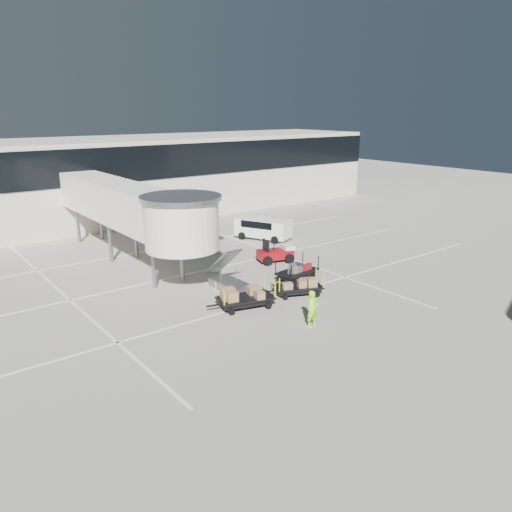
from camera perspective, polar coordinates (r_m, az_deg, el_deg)
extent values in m
plane|color=#BBB6A7|center=(28.68, 4.90, -5.83)|extent=(140.00, 140.00, 0.00)
cube|color=white|center=(30.07, 2.32, -4.68)|extent=(40.00, 0.15, 0.02)
cube|color=white|center=(35.41, -4.95, -1.42)|extent=(40.00, 0.15, 0.02)
cube|color=white|center=(41.24, -10.24, 0.97)|extent=(40.00, 0.15, 0.02)
cube|color=white|center=(39.55, 1.57, 0.56)|extent=(0.15, 30.00, 0.02)
cube|color=white|center=(32.41, -21.01, -4.23)|extent=(0.15, 30.00, 0.02)
cube|color=beige|center=(53.09, -17.59, 8.31)|extent=(64.00, 12.00, 8.00)
cube|color=black|center=(47.26, -15.17, 10.03)|extent=(64.00, 0.12, 3.20)
cube|color=white|center=(37.78, -15.25, 5.91)|extent=(3.00, 18.00, 2.80)
cylinder|color=white|center=(29.81, -8.49, 3.59)|extent=(4.40, 4.40, 3.00)
cylinder|color=gray|center=(29.50, -8.63, 6.62)|extent=(4.80, 4.80, 0.25)
cylinder|color=gray|center=(31.82, -11.62, -1.06)|extent=(0.28, 0.28, 2.90)
cylinder|color=gray|center=(32.70, -8.48, -0.43)|extent=(0.28, 0.28, 2.90)
cylinder|color=gray|center=(38.03, -16.31, 1.49)|extent=(0.28, 0.28, 2.90)
cylinder|color=gray|center=(38.76, -13.58, 1.97)|extent=(0.28, 0.28, 2.90)
cylinder|color=gray|center=(44.47, -19.68, 3.30)|extent=(0.28, 0.28, 2.90)
cylinder|color=gray|center=(45.10, -17.28, 3.70)|extent=(0.28, 0.28, 2.90)
cube|color=gray|center=(31.44, -3.15, -3.27)|extent=(1.40, 2.60, 0.50)
cube|color=gray|center=(31.48, -3.81, -0.66)|extent=(1.20, 2.60, 2.06)
cube|color=gray|center=(32.27, -5.24, 2.04)|extent=(1.40, 1.20, 0.12)
cube|color=maroon|center=(36.70, 2.22, 0.22)|extent=(2.83, 1.96, 0.64)
cube|color=white|center=(36.94, 3.61, 1.00)|extent=(1.08, 1.35, 0.38)
cube|color=black|center=(36.26, 1.13, 1.09)|extent=(0.45, 1.06, 0.97)
cylinder|color=black|center=(35.85, 1.35, -0.58)|extent=(0.74, 0.47, 0.69)
cylinder|color=black|center=(37.09, 0.58, 0.02)|extent=(0.74, 0.47, 0.69)
cylinder|color=black|center=(36.47, 3.87, -0.31)|extent=(0.74, 0.47, 0.69)
cylinder|color=black|center=(37.70, 3.03, 0.27)|extent=(0.74, 0.47, 0.69)
cube|color=black|center=(33.07, 4.73, -1.76)|extent=(3.12, 1.89, 0.12)
cube|color=black|center=(33.13, 4.72, -2.05)|extent=(2.80, 1.63, 0.24)
cube|color=black|center=(31.80, 2.66, -2.76)|extent=(0.69, 0.18, 0.08)
cylinder|color=black|center=(32.04, 4.47, -3.06)|extent=(0.35, 0.19, 0.33)
cylinder|color=black|center=(32.84, 2.69, -2.54)|extent=(0.35, 0.19, 0.33)
cylinder|color=black|center=(33.58, 6.69, -2.20)|extent=(0.35, 0.19, 0.33)
cylinder|color=black|center=(34.34, 4.94, -1.72)|extent=(0.35, 0.19, 0.33)
cylinder|color=black|center=(31.50, 4.06, -1.84)|extent=(0.07, 0.07, 0.88)
cylinder|color=black|center=(32.31, 2.26, -1.34)|extent=(0.07, 0.07, 0.88)
cylinder|color=black|center=(33.62, 7.13, -0.74)|extent=(0.07, 0.07, 0.88)
cylinder|color=black|center=(34.38, 5.37, -0.29)|extent=(0.07, 0.07, 0.88)
cube|color=#151E43|center=(33.13, 4.15, -1.38)|extent=(0.42, 0.33, 0.25)
cube|color=maroon|center=(33.38, 5.49, -1.14)|extent=(0.53, 0.38, 0.40)
cube|color=maroon|center=(32.92, 5.31, -1.48)|extent=(0.49, 0.36, 0.30)
cube|color=#88654A|center=(33.35, 5.52, -1.24)|extent=(0.56, 0.40, 0.31)
cube|color=maroon|center=(33.80, 5.43, -0.92)|extent=(0.51, 0.39, 0.40)
cube|color=#88654A|center=(32.65, 5.00, -1.60)|extent=(0.50, 0.41, 0.33)
cube|color=#151E43|center=(33.17, 6.00, -1.34)|extent=(0.49, 0.34, 0.32)
cube|color=maroon|center=(33.73, 4.91, -1.03)|extent=(0.50, 0.39, 0.30)
cube|color=black|center=(30.33, 4.83, -3.51)|extent=(3.19, 2.46, 0.11)
cube|color=black|center=(30.39, 4.82, -3.81)|extent=(2.84, 2.15, 0.24)
cube|color=black|center=(29.89, 1.62, -4.05)|extent=(0.64, 0.34, 0.08)
cylinder|color=black|center=(29.59, 3.37, -4.74)|extent=(0.35, 0.25, 0.32)
cylinder|color=black|center=(30.74, 2.67, -3.90)|extent=(0.35, 0.25, 0.32)
cylinder|color=black|center=(30.21, 7.00, -4.39)|extent=(0.35, 0.25, 0.32)
cylinder|color=black|center=(31.34, 6.18, -3.58)|extent=(0.35, 0.25, 0.32)
cylinder|color=yellow|center=(29.22, 2.70, -3.37)|extent=(0.07, 0.07, 0.86)
cylinder|color=yellow|center=(30.38, 2.01, -2.57)|extent=(0.07, 0.07, 0.86)
cylinder|color=yellow|center=(30.07, 7.72, -2.92)|extent=(0.07, 0.07, 0.86)
cylinder|color=yellow|center=(31.20, 6.87, -2.16)|extent=(0.07, 0.07, 0.86)
cube|color=olive|center=(30.87, 6.24, -2.62)|extent=(0.69, 0.64, 0.46)
cube|color=olive|center=(29.85, 4.74, -3.23)|extent=(0.56, 0.53, 0.47)
cube|color=olive|center=(30.22, 6.13, -3.16)|extent=(0.61, 0.53, 0.34)
cube|color=olive|center=(30.15, 4.76, -3.07)|extent=(0.66, 0.59, 0.45)
cube|color=olive|center=(30.23, 4.15, -2.92)|extent=(0.59, 0.62, 0.52)
cube|color=black|center=(28.32, -1.21, -4.81)|extent=(3.46, 2.32, 0.13)
cube|color=black|center=(28.39, -1.21, -5.17)|extent=(3.09, 2.02, 0.26)
cube|color=black|center=(27.77, -4.96, -5.67)|extent=(0.74, 0.27, 0.08)
cylinder|color=black|center=(27.49, -2.80, -6.41)|extent=(0.38, 0.23, 0.36)
cylinder|color=black|center=(28.73, -3.80, -5.38)|extent=(0.38, 0.23, 0.36)
cylinder|color=black|center=(28.27, 1.43, -5.73)|extent=(0.38, 0.23, 0.36)
cylinder|color=black|center=(29.48, 0.28, -4.76)|extent=(0.38, 0.23, 0.36)
cylinder|color=yellow|center=(27.03, -3.65, -4.83)|extent=(0.07, 0.07, 0.95)
cylinder|color=yellow|center=(28.29, -4.62, -3.85)|extent=(0.07, 0.07, 0.95)
cylinder|color=yellow|center=(28.11, 2.21, -3.95)|extent=(0.07, 0.07, 0.95)
cylinder|color=yellow|center=(29.33, 1.02, -3.06)|extent=(0.07, 0.07, 0.95)
cube|color=olive|center=(28.35, -1.28, -4.11)|extent=(0.62, 0.55, 0.51)
cube|color=olive|center=(28.56, 0.49, -3.90)|extent=(0.62, 0.58, 0.55)
cube|color=olive|center=(28.86, -0.36, -3.75)|extent=(0.60, 0.54, 0.48)
cube|color=olive|center=(27.57, -1.95, -4.79)|extent=(0.54, 0.54, 0.44)
cube|color=olive|center=(28.00, -2.30, -4.41)|extent=(0.66, 0.67, 0.48)
cube|color=olive|center=(28.67, 0.05, -3.89)|extent=(0.66, 0.51, 0.48)
cube|color=olive|center=(28.07, -2.26, -4.43)|extent=(0.75, 0.56, 0.42)
imported|color=#A3F81A|center=(25.95, 6.48, -6.02)|extent=(0.75, 0.53, 1.96)
cube|color=white|center=(42.98, 0.83, 3.27)|extent=(3.69, 5.07, 1.52)
cube|color=white|center=(44.01, -1.62, 3.19)|extent=(1.87, 1.24, 0.88)
cube|color=black|center=(42.98, 0.60, 3.80)|extent=(2.98, 3.47, 0.61)
cylinder|color=black|center=(41.67, 2.17, 1.85)|extent=(0.49, 0.70, 0.67)
cylinder|color=black|center=(43.30, 3.24, 2.40)|extent=(0.49, 0.70, 0.67)
cylinder|color=black|center=(43.07, -1.59, 2.34)|extent=(0.49, 0.70, 0.67)
cylinder|color=black|center=(44.65, -0.42, 2.86)|extent=(0.49, 0.70, 0.67)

